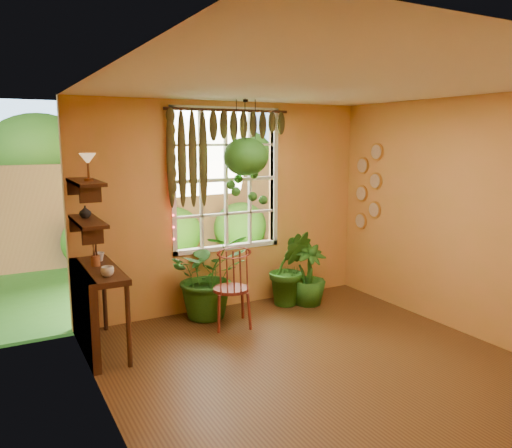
# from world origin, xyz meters

# --- Properties ---
(floor) EXTENTS (4.50, 4.50, 0.00)m
(floor) POSITION_xyz_m (0.00, 0.00, 0.00)
(floor) COLOR #583819
(floor) RESTS_ON ground
(ceiling) EXTENTS (4.50, 4.50, 0.00)m
(ceiling) POSITION_xyz_m (0.00, 0.00, 2.70)
(ceiling) COLOR white
(ceiling) RESTS_ON wall_back
(wall_back) EXTENTS (4.00, 0.00, 4.00)m
(wall_back) POSITION_xyz_m (0.00, 2.25, 1.35)
(wall_back) COLOR #E2934D
(wall_back) RESTS_ON floor
(wall_left) EXTENTS (0.00, 4.50, 4.50)m
(wall_left) POSITION_xyz_m (-2.00, 0.00, 1.35)
(wall_left) COLOR #E2934D
(wall_left) RESTS_ON floor
(wall_right) EXTENTS (0.00, 4.50, 4.50)m
(wall_right) POSITION_xyz_m (2.00, 0.00, 1.35)
(wall_right) COLOR #E2934D
(wall_right) RESTS_ON floor
(window) EXTENTS (1.52, 0.10, 1.86)m
(window) POSITION_xyz_m (0.00, 2.28, 1.70)
(window) COLOR white
(window) RESTS_ON wall_back
(valance_vine) EXTENTS (1.70, 0.12, 1.10)m
(valance_vine) POSITION_xyz_m (-0.08, 2.16, 2.28)
(valance_vine) COLOR #3C1C10
(valance_vine) RESTS_ON window
(string_lights) EXTENTS (0.03, 0.03, 1.54)m
(string_lights) POSITION_xyz_m (-0.76, 2.19, 1.75)
(string_lights) COLOR #FF2633
(string_lights) RESTS_ON window
(wall_plates) EXTENTS (0.04, 0.32, 1.10)m
(wall_plates) POSITION_xyz_m (1.98, 1.79, 1.55)
(wall_plates) COLOR beige
(wall_plates) RESTS_ON wall_right
(counter_ledge) EXTENTS (0.40, 1.20, 0.90)m
(counter_ledge) POSITION_xyz_m (-1.91, 1.60, 0.55)
(counter_ledge) COLOR #3C1C10
(counter_ledge) RESTS_ON floor
(shelf_lower) EXTENTS (0.25, 0.90, 0.04)m
(shelf_lower) POSITION_xyz_m (-1.88, 1.60, 1.40)
(shelf_lower) COLOR #3C1C10
(shelf_lower) RESTS_ON wall_left
(shelf_upper) EXTENTS (0.25, 0.90, 0.04)m
(shelf_upper) POSITION_xyz_m (-1.88, 1.60, 1.80)
(shelf_upper) COLOR #3C1C10
(shelf_upper) RESTS_ON wall_left
(backyard) EXTENTS (14.00, 10.00, 12.00)m
(backyard) POSITION_xyz_m (0.24, 6.87, 1.28)
(backyard) COLOR #275E1B
(backyard) RESTS_ON ground
(windsor_chair) EXTENTS (0.53, 0.54, 1.16)m
(windsor_chair) POSITION_xyz_m (-0.29, 1.54, 0.33)
(windsor_chair) COLOR maroon
(windsor_chair) RESTS_ON floor
(potted_plant_left) EXTENTS (1.11, 1.01, 1.09)m
(potted_plant_left) POSITION_xyz_m (-0.39, 1.98, 0.55)
(potted_plant_left) COLOR #165518
(potted_plant_left) RESTS_ON floor
(potted_plant_mid) EXTENTS (0.69, 0.63, 1.03)m
(potted_plant_mid) POSITION_xyz_m (0.75, 1.88, 0.51)
(potted_plant_mid) COLOR #165518
(potted_plant_mid) RESTS_ON floor
(potted_plant_right) EXTENTS (0.51, 0.51, 0.85)m
(potted_plant_right) POSITION_xyz_m (0.98, 1.78, 0.42)
(potted_plant_right) COLOR #165518
(potted_plant_right) RESTS_ON floor
(hanging_basket) EXTENTS (0.56, 0.56, 1.31)m
(hanging_basket) POSITION_xyz_m (0.08, 1.87, 1.94)
(hanging_basket) COLOR black
(hanging_basket) RESTS_ON ceiling
(cup_a) EXTENTS (0.15, 0.15, 0.10)m
(cup_a) POSITION_xyz_m (-1.78, 1.22, 0.95)
(cup_a) COLOR silver
(cup_a) RESTS_ON counter_ledge
(cup_b) EXTENTS (0.13, 0.13, 0.10)m
(cup_b) POSITION_xyz_m (-1.72, 1.89, 0.95)
(cup_b) COLOR beige
(cup_b) RESTS_ON counter_ledge
(brush_jar) EXTENTS (0.09, 0.09, 0.34)m
(brush_jar) POSITION_xyz_m (-1.80, 1.70, 1.03)
(brush_jar) COLOR brown
(brush_jar) RESTS_ON counter_ledge
(shelf_vase) EXTENTS (0.14, 0.14, 0.13)m
(shelf_vase) POSITION_xyz_m (-1.87, 1.74, 1.48)
(shelf_vase) COLOR #B2AD99
(shelf_vase) RESTS_ON shelf_lower
(tiffany_lamp) EXTENTS (0.16, 0.16, 0.27)m
(tiffany_lamp) POSITION_xyz_m (-1.86, 1.48, 2.02)
(tiffany_lamp) COLOR #5B331A
(tiffany_lamp) RESTS_ON shelf_upper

